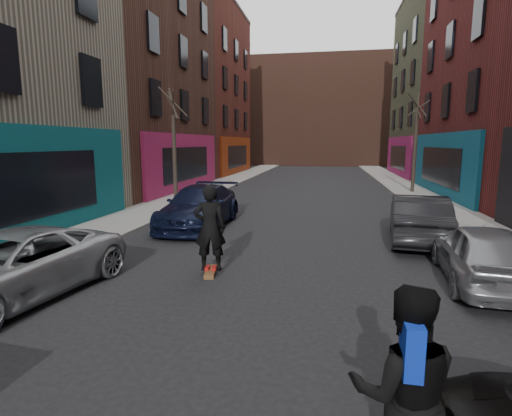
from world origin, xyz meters
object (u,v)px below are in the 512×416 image
at_px(tree_right_far, 416,133).
at_px(parked_right_end, 418,218).
at_px(tree_left_far, 174,134).
at_px(parked_left_end, 200,207).
at_px(skateboarder, 210,228).
at_px(parked_left_far, 9,267).
at_px(skateboard, 211,272).
at_px(parked_right_far, 483,254).
at_px(pedestrian, 404,393).

relative_size(tree_right_far, parked_right_end, 1.56).
height_order(tree_left_far, parked_right_end, tree_left_far).
bearing_deg(parked_left_end, tree_right_far, 50.10).
height_order(tree_left_far, tree_right_far, tree_right_far).
bearing_deg(skateboarder, parked_left_far, 23.10).
distance_m(parked_left_far, skateboard, 3.98).
xyz_separation_m(tree_left_far, skateboard, (4.90, -10.30, -3.33)).
height_order(parked_left_end, skateboarder, skateboarder).
bearing_deg(parked_left_far, parked_right_far, 23.36).
distance_m(tree_left_far, pedestrian, 17.77).
xyz_separation_m(parked_left_far, parked_left_end, (1.40, 7.14, 0.07)).
relative_size(tree_left_far, parked_left_far, 1.39).
bearing_deg(pedestrian, skateboard, -57.56).
height_order(skateboard, pedestrian, pedestrian).
height_order(skateboard, skateboarder, skateboarder).
relative_size(tree_left_far, pedestrian, 3.48).
bearing_deg(parked_right_end, parked_right_far, 105.58).
relative_size(parked_right_end, pedestrian, 2.33).
height_order(parked_left_far, pedestrian, pedestrian).
bearing_deg(parked_left_end, skateboard, -69.32).
xyz_separation_m(tree_left_far, parked_right_far, (10.73, -9.93, -2.72)).
bearing_deg(parked_right_far, parked_left_end, -25.41).
bearing_deg(parked_left_end, parked_right_end, -7.70).
height_order(tree_left_far, skateboard, tree_left_far).
distance_m(tree_left_far, skateboarder, 11.64).
relative_size(tree_left_far, parked_right_far, 1.67).
distance_m(tree_right_far, parked_right_end, 12.77).
bearing_deg(parked_right_far, tree_left_far, -37.32).
xyz_separation_m(parked_right_far, parked_right_end, (-0.55, 3.67, 0.05)).
height_order(parked_left_end, pedestrian, pedestrian).
bearing_deg(parked_right_end, tree_left_far, -24.46).
xyz_separation_m(parked_left_far, parked_right_end, (8.59, 6.18, 0.07)).
bearing_deg(pedestrian, parked_left_far, -24.81).
bearing_deg(tree_right_far, parked_right_far, -95.97).
bearing_deg(skateboard, tree_left_far, 105.64).
height_order(tree_right_far, parked_left_end, tree_right_far).
xyz_separation_m(tree_left_far, parked_left_far, (1.60, -12.44, -2.73)).
xyz_separation_m(parked_left_end, skateboard, (1.90, -5.00, -0.67)).
distance_m(tree_right_far, parked_left_end, 14.97).
xyz_separation_m(tree_left_far, parked_right_end, (10.19, -6.26, -2.66)).
xyz_separation_m(parked_left_far, parked_right_far, (9.13, 2.52, 0.02)).
bearing_deg(parked_left_far, parked_left_end, 86.86).
bearing_deg(pedestrian, parked_left_end, -62.48).
relative_size(parked_left_far, skateboard, 5.83).
bearing_deg(skateboarder, skateboard, 180.00).
xyz_separation_m(parked_left_end, parked_right_far, (7.73, -4.62, -0.06)).
relative_size(parked_left_end, parked_right_end, 1.15).
bearing_deg(skateboarder, tree_left_far, -74.36).
bearing_deg(parked_right_end, pedestrian, 84.79).
distance_m(tree_left_far, parked_right_end, 12.25).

